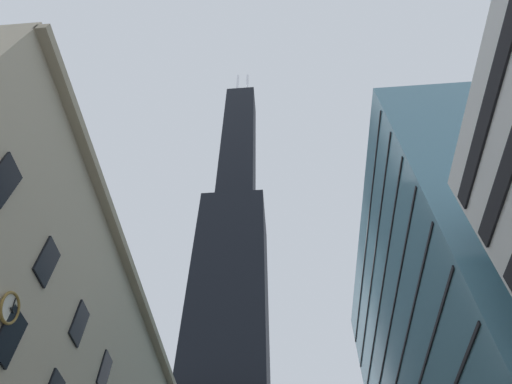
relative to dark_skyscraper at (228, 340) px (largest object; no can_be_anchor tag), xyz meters
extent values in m
cube|color=tan|center=(2.54, -56.87, -40.66)|extent=(0.70, 62.30, 0.60)
cube|color=black|center=(2.34, -79.02, -52.36)|extent=(0.14, 1.40, 2.20)
cube|color=black|center=(2.34, -84.02, -48.16)|extent=(0.14, 1.40, 2.20)
cube|color=black|center=(2.34, -79.02, -48.16)|extent=(0.14, 1.40, 2.20)
cube|color=black|center=(2.34, -74.02, -48.16)|extent=(0.14, 1.40, 2.20)
cube|color=black|center=(2.34, -69.02, -48.16)|extent=(0.14, 1.40, 2.20)
torus|color=olive|center=(2.41, -79.92, -51.62)|extent=(0.13, 1.39, 1.39)
cylinder|color=silver|center=(2.37, -79.92, -51.62)|extent=(0.05, 1.20, 1.20)
cube|color=black|center=(2.44, -79.76, -51.61)|extent=(0.03, 0.35, 0.08)
cube|color=black|center=(2.44, -79.85, -51.37)|extent=(0.03, 0.21, 0.53)
cube|color=black|center=(0.00, 0.00, 13.43)|extent=(19.38, 19.38, 65.84)
cube|color=black|center=(0.00, 0.00, 87.50)|extent=(12.46, 12.46, 82.30)
cylinder|color=silver|center=(-2.49, 0.00, 142.80)|extent=(1.20, 1.20, 28.30)
cylinder|color=silver|center=(2.49, 0.00, 142.80)|extent=(1.20, 1.20, 28.30)
cube|color=black|center=(24.24, -83.58, -43.76)|extent=(0.16, 12.08, 1.10)
cube|color=black|center=(24.25, -54.21, -40.76)|extent=(0.12, 38.22, 0.24)
cube|color=black|center=(24.25, -54.21, -36.76)|extent=(0.12, 38.22, 0.24)
cube|color=black|center=(24.25, -54.21, -32.76)|extent=(0.12, 38.22, 0.24)
cube|color=black|center=(24.25, -54.21, -28.76)|extent=(0.12, 38.22, 0.24)
cube|color=black|center=(24.25, -54.21, -24.76)|extent=(0.12, 38.22, 0.24)
camera|label=1|loc=(13.76, -94.37, -63.26)|focal=31.29mm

